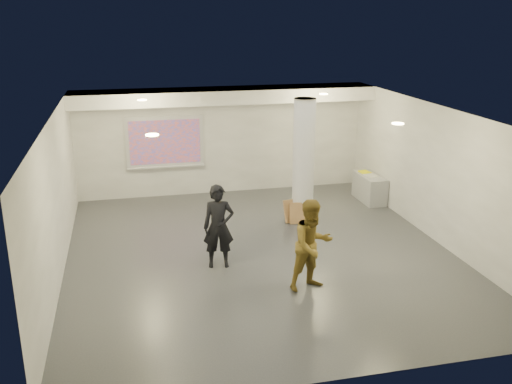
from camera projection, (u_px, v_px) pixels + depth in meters
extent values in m
cube|color=#3A3D42|center=(260.00, 253.00, 12.14)|extent=(8.00, 9.00, 0.01)
cube|color=silver|center=(261.00, 113.00, 11.23)|extent=(8.00, 9.00, 0.01)
cube|color=beige|center=(223.00, 140.00, 15.86)|extent=(8.00, 0.01, 3.00)
cube|color=beige|center=(340.00, 283.00, 7.51)|extent=(8.00, 0.01, 3.00)
cube|color=beige|center=(56.00, 200.00, 10.82)|extent=(0.01, 9.00, 3.00)
cube|color=beige|center=(437.00, 174.00, 12.55)|extent=(0.01, 9.00, 3.00)
cube|color=white|center=(225.00, 95.00, 14.96)|extent=(8.00, 1.10, 0.36)
cylinder|color=#FCE48B|center=(142.00, 100.00, 13.09)|extent=(0.22, 0.22, 0.02)
cylinder|color=#FCE48B|center=(324.00, 94.00, 14.04)|extent=(0.22, 0.22, 0.02)
cylinder|color=#FCE48B|center=(152.00, 135.00, 9.37)|extent=(0.22, 0.22, 0.02)
cylinder|color=#FCE48B|center=(398.00, 124.00, 10.32)|extent=(0.22, 0.22, 0.02)
cylinder|color=silver|center=(304.00, 161.00, 13.68)|extent=(0.52, 0.52, 3.00)
cube|color=silver|center=(165.00, 142.00, 15.47)|extent=(2.10, 0.06, 1.40)
cube|color=blue|center=(165.00, 142.00, 15.42)|extent=(1.90, 0.01, 1.20)
cube|color=silver|center=(166.00, 167.00, 15.62)|extent=(2.10, 0.08, 0.04)
cube|color=#94979A|center=(370.00, 188.00, 15.43)|extent=(0.52, 1.23, 0.72)
cube|color=silver|center=(371.00, 175.00, 15.28)|extent=(0.33, 0.39, 0.02)
cube|color=#FEFB04|center=(365.00, 172.00, 15.57)|extent=(0.28, 0.36, 0.03)
cube|color=#9C7244|center=(299.00, 213.00, 13.78)|extent=(0.49, 0.18, 0.52)
cube|color=#9C7244|center=(294.00, 210.00, 13.93)|extent=(0.55, 0.32, 0.55)
imported|color=black|center=(219.00, 227.00, 11.30)|extent=(0.66, 0.47, 1.70)
imported|color=olive|center=(312.00, 245.00, 10.37)|extent=(0.98, 0.85, 1.72)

